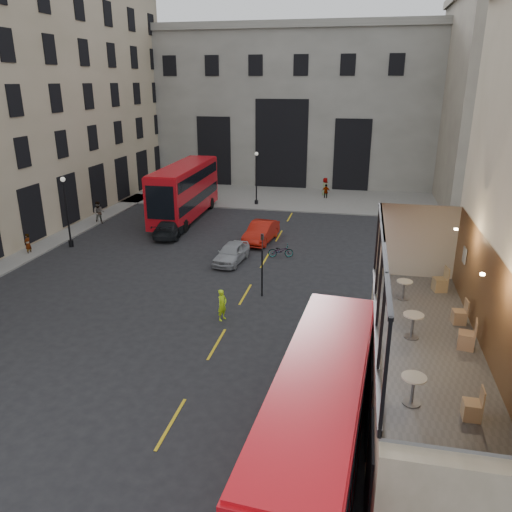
% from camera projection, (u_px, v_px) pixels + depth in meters
% --- Properties ---
extents(ground, '(140.00, 140.00, 0.00)m').
position_uv_depth(ground, '(224.00, 431.00, 17.96)').
color(ground, black).
rests_on(ground, ground).
extents(host_frontage, '(3.00, 11.00, 4.50)m').
position_uv_depth(host_frontage, '(418.00, 401.00, 15.93)').
color(host_frontage, '#C6B395').
rests_on(host_frontage, ground).
extents(cafe_floor, '(3.00, 10.00, 0.10)m').
position_uv_depth(cafe_floor, '(426.00, 337.00, 15.17)').
color(cafe_floor, slate).
rests_on(cafe_floor, host_frontage).
extents(gateway, '(35.00, 10.60, 18.00)m').
position_uv_depth(gateway, '(289.00, 103.00, 60.08)').
color(gateway, '#9D9B92').
rests_on(gateway, ground).
extents(pavement_far, '(40.00, 12.00, 0.12)m').
position_uv_depth(pavement_far, '(264.00, 196.00, 54.17)').
color(pavement_far, slate).
rests_on(pavement_far, ground).
extents(traffic_light_near, '(0.16, 0.20, 3.80)m').
position_uv_depth(traffic_light_near, '(262.00, 257.00, 28.42)').
color(traffic_light_near, black).
rests_on(traffic_light_near, ground).
extents(traffic_light_far, '(0.16, 0.20, 3.80)m').
position_uv_depth(traffic_light_far, '(147.00, 190.00, 45.92)').
color(traffic_light_far, black).
rests_on(traffic_light_far, ground).
extents(street_lamp_a, '(0.36, 0.36, 5.33)m').
position_uv_depth(street_lamp_a, '(67.00, 216.00, 37.10)').
color(street_lamp_a, black).
rests_on(street_lamp_a, ground).
extents(street_lamp_b, '(0.36, 0.36, 5.33)m').
position_uv_depth(street_lamp_b, '(256.00, 182.00, 49.70)').
color(street_lamp_b, black).
rests_on(street_lamp_b, ground).
extents(bus_near, '(3.16, 10.73, 4.23)m').
position_uv_depth(bus_near, '(319.00, 423.00, 14.71)').
color(bus_near, red).
rests_on(bus_near, ground).
extents(bus_far, '(3.11, 12.29, 4.88)m').
position_uv_depth(bus_far, '(185.00, 189.00, 44.70)').
color(bus_far, '#B60C15').
rests_on(bus_far, ground).
extents(car_a, '(2.03, 4.18, 1.37)m').
position_uv_depth(car_a, '(231.00, 253.00, 34.41)').
color(car_a, '#96989D').
rests_on(car_a, ground).
extents(car_b, '(2.22, 4.93, 1.57)m').
position_uv_depth(car_b, '(261.00, 232.00, 38.82)').
color(car_b, '#A7150A').
rests_on(car_b, ground).
extents(car_c, '(2.35, 5.07, 1.44)m').
position_uv_depth(car_c, '(171.00, 227.00, 40.37)').
color(car_c, black).
rests_on(car_c, ground).
extents(bicycle, '(1.88, 1.00, 0.94)m').
position_uv_depth(bicycle, '(281.00, 251.00, 35.51)').
color(bicycle, gray).
rests_on(bicycle, ground).
extents(cyclist, '(0.61, 0.73, 1.70)m').
position_uv_depth(cyclist, '(222.00, 305.00, 26.05)').
color(cyclist, '#BAEB18').
rests_on(cyclist, ground).
extents(pedestrian_a, '(1.16, 1.03, 1.98)m').
position_uv_depth(pedestrian_a, '(99.00, 213.00, 43.66)').
color(pedestrian_a, gray).
rests_on(pedestrian_a, ground).
extents(pedestrian_b, '(1.46, 1.14, 1.98)m').
position_uv_depth(pedestrian_b, '(184.00, 198.00, 49.29)').
color(pedestrian_b, gray).
rests_on(pedestrian_b, ground).
extents(pedestrian_c, '(0.95, 0.42, 1.60)m').
position_uv_depth(pedestrian_c, '(326.00, 192.00, 52.78)').
color(pedestrian_c, gray).
rests_on(pedestrian_c, ground).
extents(pedestrian_d, '(0.85, 1.09, 1.97)m').
position_uv_depth(pedestrian_d, '(325.00, 187.00, 54.31)').
color(pedestrian_d, gray).
rests_on(pedestrian_d, ground).
extents(pedestrian_e, '(0.41, 0.59, 1.56)m').
position_uv_depth(pedestrian_e, '(28.00, 244.00, 35.95)').
color(pedestrian_e, gray).
rests_on(pedestrian_e, ground).
extents(cafe_table_near, '(0.60, 0.60, 0.74)m').
position_uv_depth(cafe_table_near, '(413.00, 386.00, 11.82)').
color(cafe_table_near, silver).
rests_on(cafe_table_near, cafe_floor).
extents(cafe_table_mid, '(0.61, 0.61, 0.77)m').
position_uv_depth(cafe_table_mid, '(413.00, 322.00, 14.90)').
color(cafe_table_mid, white).
rests_on(cafe_table_mid, cafe_floor).
extents(cafe_table_far, '(0.55, 0.55, 0.69)m').
position_uv_depth(cafe_table_far, '(404.00, 287.00, 17.55)').
color(cafe_table_far, white).
rests_on(cafe_table_far, cafe_floor).
extents(cafe_chair_a, '(0.41, 0.41, 0.81)m').
position_uv_depth(cafe_chair_a, '(472.00, 409.00, 11.37)').
color(cafe_chair_a, tan).
rests_on(cafe_chair_a, cafe_floor).
extents(cafe_chair_b, '(0.53, 0.53, 0.92)m').
position_uv_depth(cafe_chair_b, '(467.00, 339.00, 14.37)').
color(cafe_chair_b, tan).
rests_on(cafe_chair_b, cafe_floor).
extents(cafe_chair_c, '(0.44, 0.44, 0.82)m').
position_uv_depth(cafe_chair_c, '(459.00, 316.00, 15.86)').
color(cafe_chair_c, tan).
rests_on(cafe_chair_c, cafe_floor).
extents(cafe_chair_d, '(0.54, 0.54, 0.92)m').
position_uv_depth(cafe_chair_d, '(440.00, 284.00, 18.30)').
color(cafe_chair_d, tan).
rests_on(cafe_chair_d, cafe_floor).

